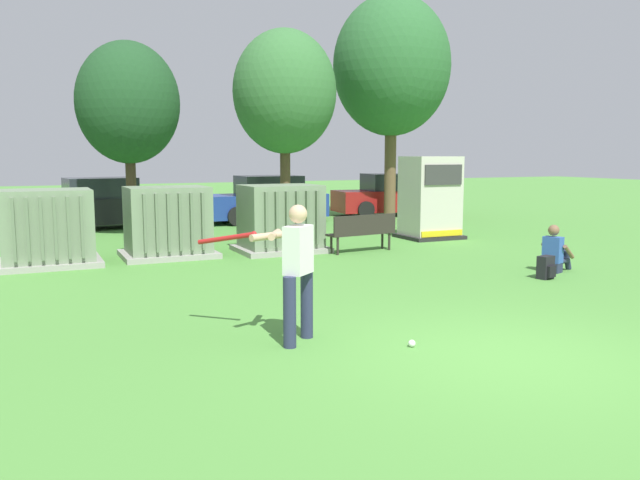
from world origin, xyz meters
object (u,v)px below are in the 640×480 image
transformer_west (47,229)px  transformer_mid_east (281,219)px  transformer_mid_west (168,223)px  batter (294,266)px  seated_spectator (555,253)px  backpack (546,268)px  parked_car_left_of_center (98,205)px  parked_car_right_of_center (266,200)px  sports_ball (412,343)px  park_bench (363,230)px  parked_car_rightmost (390,196)px  generator_enclosure (430,198)px

transformer_west → transformer_mid_east: bearing=-1.6°
transformer_mid_west → batter: (0.05, -7.59, 0.19)m
seated_spectator → backpack: size_ratio=2.19×
parked_car_left_of_center → batter: bearing=-86.3°
parked_car_left_of_center → parked_car_right_of_center: 5.60m
sports_ball → transformer_mid_west: bearing=98.7°
park_bench → sports_ball: size_ratio=20.41×
parked_car_rightmost → park_bench: bearing=-124.3°
transformer_mid_west → seated_spectator: transformer_mid_west is taller
generator_enclosure → parked_car_rightmost: generator_enclosure is taller
transformer_mid_west → parked_car_left_of_center: (-0.87, 6.76, -0.04)m
transformer_west → parked_car_left_of_center: size_ratio=0.48×
transformer_mid_west → parked_car_right_of_center: same height
batter → parked_car_rightmost: batter is taller
parked_car_left_of_center → parked_car_right_of_center: bearing=-2.9°
transformer_west → parked_car_left_of_center: (1.69, 6.91, -0.04)m
transformer_mid_west → parked_car_left_of_center: same height
sports_ball → parked_car_rightmost: 17.50m
transformer_mid_west → backpack: transformer_mid_west is taller
seated_spectator → park_bench: bearing=120.1°
transformer_mid_east → sports_ball: size_ratio=23.33×
batter → park_bench: bearing=55.4°
transformer_mid_east → generator_enclosure: size_ratio=0.91×
transformer_mid_east → backpack: size_ratio=4.77×
generator_enclosure → parked_car_rightmost: bearing=68.8°
sports_ball → seated_spectator: 6.33m
transformer_mid_east → transformer_west: bearing=178.4°
sports_ball → seated_spectator: (5.43, 3.22, 0.33)m
transformer_west → parked_car_rightmost: same height
parked_car_rightmost → parked_car_left_of_center: bearing=-179.8°
seated_spectator → parked_car_left_of_center: 14.15m
transformer_west → transformer_mid_west: 2.57m
transformer_mid_east → generator_enclosure: 4.80m
transformer_mid_west → seated_spectator: 8.49m
seated_spectator → parked_car_right_of_center: bearing=99.7°
seated_spectator → parked_car_right_of_center: size_ratio=0.23×
batter → parked_car_right_of_center: batter is taller
park_bench → parked_car_rightmost: 9.74m
park_bench → backpack: (1.57, -4.45, -0.32)m
transformer_mid_west → parked_car_left_of_center: size_ratio=0.48×
batter → parked_car_left_of_center: batter is taller
sports_ball → parked_car_rightmost: (8.64, 15.20, 0.71)m
parked_car_rightmost → seated_spectator: bearing=-105.0°
park_bench → generator_enclosure: bearing=27.8°
parked_car_left_of_center → parked_car_right_of_center: same height
seated_spectator → parked_car_right_of_center: (-2.00, 11.65, 0.38)m
transformer_mid_west → parked_car_left_of_center: 6.82m
batter → sports_ball: 1.74m
transformer_west → batter: bearing=-70.6°
generator_enclosure → transformer_mid_west: bearing=-177.4°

